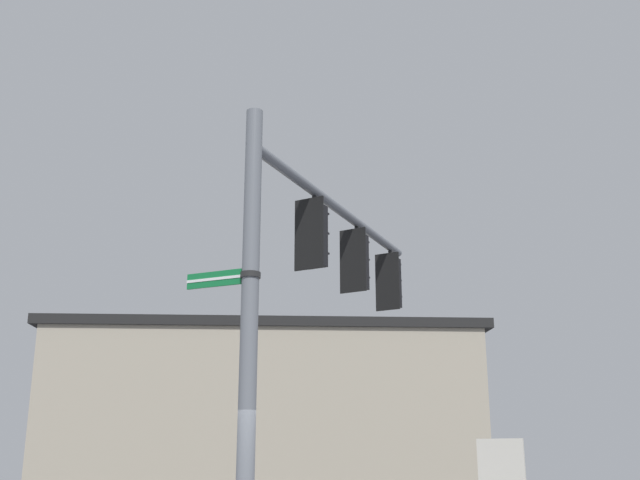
{
  "coord_description": "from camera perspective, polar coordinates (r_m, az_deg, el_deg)",
  "views": [
    {
      "loc": [
        5.96,
        -8.39,
        1.88
      ],
      "look_at": [
        -0.23,
        2.33,
        5.45
      ],
      "focal_mm": 42.77,
      "sensor_mm": 36.0,
      "label": 1
    }
  ],
  "objects": [
    {
      "name": "storefront_building",
      "position": [
        25.16,
        -4.21,
        -13.45
      ],
      "size": [
        14.46,
        12.06,
        6.0
      ],
      "color": "#A89E89",
      "rests_on": "ground"
    },
    {
      "name": "signal_pole",
      "position": [
        10.41,
        -5.35,
        -7.58
      ],
      "size": [
        0.24,
        0.24,
        6.81
      ],
      "primitive_type": "cylinder",
      "color": "slate",
      "rests_on": "ground"
    },
    {
      "name": "traffic_light_mid_inner",
      "position": [
        14.42,
        2.82,
        -1.66
      ],
      "size": [
        0.54,
        0.49,
        1.31
      ],
      "color": "black"
    },
    {
      "name": "mast_arm",
      "position": [
        13.93,
        1.57,
        2.2
      ],
      "size": [
        0.82,
        6.51,
        0.17
      ],
      "primitive_type": "cylinder",
      "rotation": [
        0.0,
        1.57,
        1.67
      ],
      "color": "slate"
    },
    {
      "name": "street_name_sign",
      "position": [
        10.72,
        -6.57,
        -2.78
      ],
      "size": [
        1.17,
        0.28,
        0.22
      ],
      "color": "#147238"
    },
    {
      "name": "traffic_light_mid_outer",
      "position": [
        16.19,
        5.35,
        -3.21
      ],
      "size": [
        0.54,
        0.49,
        1.31
      ],
      "color": "black"
    },
    {
      "name": "traffic_light_nearest_pole",
      "position": [
        12.7,
        -0.39,
        0.31
      ],
      "size": [
        0.54,
        0.49,
        1.31
      ],
      "color": "black"
    }
  ]
}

